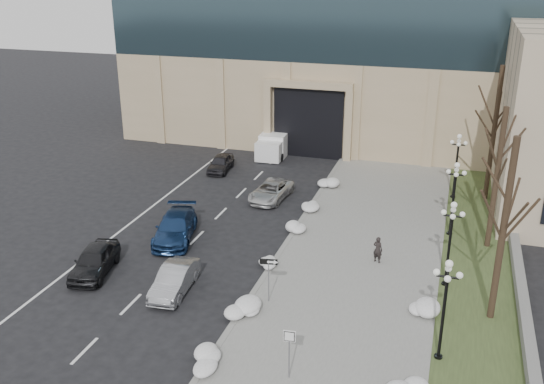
{
  "coord_description": "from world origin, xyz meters",
  "views": [
    {
      "loc": [
        7.93,
        -16.73,
        16.03
      ],
      "look_at": [
        -1.72,
        14.23,
        3.5
      ],
      "focal_mm": 40.0,
      "sensor_mm": 36.0,
      "label": 1
    }
  ],
  "objects_px": {
    "lamppost_d": "(457,157)",
    "lamppost_a": "(445,297)",
    "car_b": "(175,280)",
    "car_d": "(271,191)",
    "car_a": "(94,261)",
    "one_way_sign": "(272,267)",
    "pedestrian": "(378,249)",
    "lamppost_b": "(451,233)",
    "lamppost_c": "(454,189)",
    "car_c": "(175,227)",
    "car_e": "(221,163)",
    "keep_sign": "(289,344)",
    "box_truck": "(276,143)"
  },
  "relations": [
    {
      "from": "car_c",
      "to": "lamppost_c",
      "type": "xyz_separation_m",
      "value": [
        15.97,
        5.48,
        2.31
      ]
    },
    {
      "from": "car_e",
      "to": "box_truck",
      "type": "xyz_separation_m",
      "value": [
        2.91,
        5.89,
        0.32
      ]
    },
    {
      "from": "car_b",
      "to": "car_d",
      "type": "relative_size",
      "value": 0.91
    },
    {
      "from": "lamppost_a",
      "to": "lamppost_d",
      "type": "height_order",
      "value": "same"
    },
    {
      "from": "car_a",
      "to": "lamppost_a",
      "type": "xyz_separation_m",
      "value": [
        18.26,
        -2.31,
        2.32
      ]
    },
    {
      "from": "car_a",
      "to": "one_way_sign",
      "type": "bearing_deg",
      "value": -12.85
    },
    {
      "from": "lamppost_b",
      "to": "lamppost_c",
      "type": "bearing_deg",
      "value": 90.0
    },
    {
      "from": "one_way_sign",
      "to": "lamppost_c",
      "type": "bearing_deg",
      "value": 42.61
    },
    {
      "from": "car_c",
      "to": "car_d",
      "type": "distance_m",
      "value": 8.76
    },
    {
      "from": "car_a",
      "to": "lamppost_d",
      "type": "bearing_deg",
      "value": 31.16
    },
    {
      "from": "lamppost_c",
      "to": "lamppost_d",
      "type": "height_order",
      "value": "same"
    },
    {
      "from": "lamppost_d",
      "to": "lamppost_a",
      "type": "bearing_deg",
      "value": -90.0
    },
    {
      "from": "car_e",
      "to": "one_way_sign",
      "type": "height_order",
      "value": "one_way_sign"
    },
    {
      "from": "car_e",
      "to": "pedestrian",
      "type": "bearing_deg",
      "value": -46.14
    },
    {
      "from": "lamppost_a",
      "to": "lamppost_c",
      "type": "distance_m",
      "value": 13.0
    },
    {
      "from": "car_c",
      "to": "keep_sign",
      "type": "relative_size",
      "value": 2.26
    },
    {
      "from": "car_c",
      "to": "lamppost_a",
      "type": "bearing_deg",
      "value": -40.15
    },
    {
      "from": "car_a",
      "to": "lamppost_a",
      "type": "relative_size",
      "value": 0.93
    },
    {
      "from": "car_b",
      "to": "keep_sign",
      "type": "distance_m",
      "value": 9.07
    },
    {
      "from": "car_a",
      "to": "one_way_sign",
      "type": "height_order",
      "value": "one_way_sign"
    },
    {
      "from": "one_way_sign",
      "to": "lamppost_a",
      "type": "xyz_separation_m",
      "value": [
        8.15,
        -2.18,
        1.05
      ]
    },
    {
      "from": "car_a",
      "to": "lamppost_d",
      "type": "distance_m",
      "value": 25.18
    },
    {
      "from": "car_a",
      "to": "keep_sign",
      "type": "relative_size",
      "value": 1.88
    },
    {
      "from": "box_truck",
      "to": "car_d",
      "type": "bearing_deg",
      "value": -76.99
    },
    {
      "from": "pedestrian",
      "to": "lamppost_a",
      "type": "height_order",
      "value": "lamppost_a"
    },
    {
      "from": "car_c",
      "to": "car_e",
      "type": "height_order",
      "value": "car_c"
    },
    {
      "from": "lamppost_a",
      "to": "car_c",
      "type": "bearing_deg",
      "value": 154.79
    },
    {
      "from": "pedestrian",
      "to": "lamppost_b",
      "type": "bearing_deg",
      "value": 179.91
    },
    {
      "from": "car_a",
      "to": "lamppost_d",
      "type": "height_order",
      "value": "lamppost_d"
    },
    {
      "from": "lamppost_a",
      "to": "lamppost_c",
      "type": "height_order",
      "value": "same"
    },
    {
      "from": "pedestrian",
      "to": "lamppost_b",
      "type": "xyz_separation_m",
      "value": [
        3.75,
        -1.44,
        2.19
      ]
    },
    {
      "from": "car_e",
      "to": "lamppost_a",
      "type": "distance_m",
      "value": 27.22
    },
    {
      "from": "car_a",
      "to": "keep_sign",
      "type": "bearing_deg",
      "value": -35.83
    },
    {
      "from": "box_truck",
      "to": "lamppost_a",
      "type": "height_order",
      "value": "lamppost_a"
    },
    {
      "from": "lamppost_d",
      "to": "box_truck",
      "type": "bearing_deg",
      "value": 156.54
    },
    {
      "from": "one_way_sign",
      "to": "car_c",
      "type": "bearing_deg",
      "value": 135.28
    },
    {
      "from": "car_d",
      "to": "one_way_sign",
      "type": "bearing_deg",
      "value": -67.29
    },
    {
      "from": "car_d",
      "to": "lamppost_c",
      "type": "distance_m",
      "value": 12.83
    },
    {
      "from": "car_d",
      "to": "lamppost_d",
      "type": "xyz_separation_m",
      "value": [
        12.35,
        4.01,
        2.44
      ]
    },
    {
      "from": "car_c",
      "to": "lamppost_d",
      "type": "relative_size",
      "value": 1.11
    },
    {
      "from": "car_d",
      "to": "lamppost_a",
      "type": "xyz_separation_m",
      "value": [
        12.35,
        -15.49,
        2.44
      ]
    },
    {
      "from": "keep_sign",
      "to": "lamppost_a",
      "type": "relative_size",
      "value": 0.49
    },
    {
      "from": "car_b",
      "to": "car_c",
      "type": "height_order",
      "value": "car_c"
    },
    {
      "from": "car_e",
      "to": "lamppost_c",
      "type": "relative_size",
      "value": 0.8
    },
    {
      "from": "car_e",
      "to": "keep_sign",
      "type": "bearing_deg",
      "value": -67.78
    },
    {
      "from": "lamppost_c",
      "to": "car_c",
      "type": "bearing_deg",
      "value": -161.05
    },
    {
      "from": "lamppost_b",
      "to": "lamppost_d",
      "type": "distance_m",
      "value": 13.0
    },
    {
      "from": "lamppost_c",
      "to": "keep_sign",
      "type": "bearing_deg",
      "value": -109.52
    },
    {
      "from": "car_b",
      "to": "car_a",
      "type": "bearing_deg",
      "value": 169.04
    },
    {
      "from": "car_d",
      "to": "one_way_sign",
      "type": "xyz_separation_m",
      "value": [
        4.2,
        -13.31,
        1.39
      ]
    }
  ]
}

